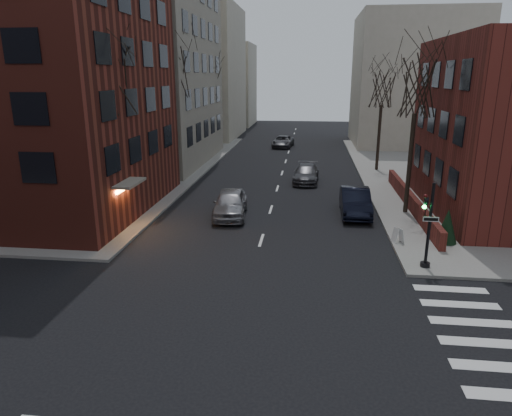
{
  "coord_description": "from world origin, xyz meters",
  "views": [
    {
      "loc": [
        2.49,
        -11.43,
        8.74
      ],
      "look_at": [
        -0.23,
        11.44,
        2.0
      ],
      "focal_mm": 32.0,
      "sensor_mm": 36.0,
      "label": 1
    }
  ],
  "objects_px": {
    "streetlamp_far": "(219,115)",
    "evergreen_shrub": "(447,226)",
    "traffic_signal": "(427,231)",
    "tree_left_c": "(210,82)",
    "car_lane_far": "(283,141)",
    "car_lane_silver": "(230,203)",
    "car_lane_gray": "(306,174)",
    "tree_right_a": "(417,87)",
    "tree_left_b": "(172,73)",
    "tree_right_b": "(382,88)",
    "streetlamp_near": "(168,137)",
    "parked_sedan": "(355,202)",
    "sandwich_board": "(398,235)",
    "tree_left_a": "(110,80)"
  },
  "relations": [
    {
      "from": "streetlamp_far",
      "to": "evergreen_shrub",
      "type": "xyz_separation_m",
      "value": [
        18.03,
        -29.57,
        -3.16
      ]
    },
    {
      "from": "traffic_signal",
      "to": "streetlamp_far",
      "type": "relative_size",
      "value": 0.64
    },
    {
      "from": "tree_left_c",
      "to": "car_lane_far",
      "type": "xyz_separation_m",
      "value": [
        7.88,
        5.86,
        -7.33
      ]
    },
    {
      "from": "car_lane_silver",
      "to": "car_lane_gray",
      "type": "height_order",
      "value": "car_lane_silver"
    },
    {
      "from": "tree_right_a",
      "to": "evergreen_shrub",
      "type": "bearing_deg",
      "value": -79.48
    },
    {
      "from": "tree_left_b",
      "to": "car_lane_far",
      "type": "xyz_separation_m",
      "value": [
        7.88,
        19.86,
        -8.21
      ]
    },
    {
      "from": "tree_right_a",
      "to": "tree_right_b",
      "type": "xyz_separation_m",
      "value": [
        0.0,
        14.0,
        -0.44
      ]
    },
    {
      "from": "tree_left_b",
      "to": "tree_right_a",
      "type": "bearing_deg",
      "value": -24.44
    },
    {
      "from": "tree_right_a",
      "to": "streetlamp_near",
      "type": "xyz_separation_m",
      "value": [
        -17.0,
        4.0,
        -3.79
      ]
    },
    {
      "from": "tree_left_b",
      "to": "tree_right_b",
      "type": "bearing_deg",
      "value": 18.82
    },
    {
      "from": "streetlamp_near",
      "to": "car_lane_silver",
      "type": "relative_size",
      "value": 1.25
    },
    {
      "from": "parked_sedan",
      "to": "sandwich_board",
      "type": "distance_m",
      "value": 5.66
    },
    {
      "from": "parked_sedan",
      "to": "streetlamp_near",
      "type": "bearing_deg",
      "value": 162.3
    },
    {
      "from": "tree_left_b",
      "to": "streetlamp_far",
      "type": "distance_m",
      "value": 16.68
    },
    {
      "from": "car_lane_far",
      "to": "tree_left_c",
      "type": "bearing_deg",
      "value": -138.13
    },
    {
      "from": "traffic_signal",
      "to": "car_lane_silver",
      "type": "bearing_deg",
      "value": 145.18
    },
    {
      "from": "car_lane_silver",
      "to": "sandwich_board",
      "type": "distance_m",
      "value": 10.58
    },
    {
      "from": "traffic_signal",
      "to": "streetlamp_near",
      "type": "height_order",
      "value": "streetlamp_near"
    },
    {
      "from": "streetlamp_near",
      "to": "streetlamp_far",
      "type": "distance_m",
      "value": 20.0
    },
    {
      "from": "car_lane_gray",
      "to": "sandwich_board",
      "type": "xyz_separation_m",
      "value": [
        5.05,
        -14.36,
        -0.17
      ]
    },
    {
      "from": "car_lane_silver",
      "to": "sandwich_board",
      "type": "bearing_deg",
      "value": -27.78
    },
    {
      "from": "tree_left_a",
      "to": "parked_sedan",
      "type": "bearing_deg",
      "value": 13.85
    },
    {
      "from": "car_lane_silver",
      "to": "evergreen_shrub",
      "type": "height_order",
      "value": "evergreen_shrub"
    },
    {
      "from": "traffic_signal",
      "to": "tree_right_b",
      "type": "xyz_separation_m",
      "value": [
        0.86,
        23.01,
        5.68
      ]
    },
    {
      "from": "parked_sedan",
      "to": "car_lane_silver",
      "type": "relative_size",
      "value": 1.02
    },
    {
      "from": "car_lane_silver",
      "to": "car_lane_far",
      "type": "height_order",
      "value": "car_lane_silver"
    },
    {
      "from": "parked_sedan",
      "to": "car_lane_gray",
      "type": "distance_m",
      "value": 9.57
    },
    {
      "from": "tree_right_b",
      "to": "sandwich_board",
      "type": "height_order",
      "value": "tree_right_b"
    },
    {
      "from": "tree_left_c",
      "to": "streetlamp_far",
      "type": "height_order",
      "value": "tree_left_c"
    },
    {
      "from": "parked_sedan",
      "to": "streetlamp_far",
      "type": "bearing_deg",
      "value": 119.62
    },
    {
      "from": "tree_right_a",
      "to": "sandwich_board",
      "type": "xyz_separation_m",
      "value": [
        -1.5,
        -5.84,
        -7.48
      ]
    },
    {
      "from": "tree_right_b",
      "to": "tree_left_b",
      "type": "bearing_deg",
      "value": -161.18
    },
    {
      "from": "car_lane_far",
      "to": "streetlamp_near",
      "type": "bearing_deg",
      "value": -101.75
    },
    {
      "from": "tree_left_b",
      "to": "parked_sedan",
      "type": "xyz_separation_m",
      "value": [
        14.32,
        -8.47,
        -8.06
      ]
    },
    {
      "from": "tree_left_b",
      "to": "parked_sedan",
      "type": "distance_m",
      "value": 18.49
    },
    {
      "from": "traffic_signal",
      "to": "sandwich_board",
      "type": "relative_size",
      "value": 5.03
    },
    {
      "from": "tree_left_a",
      "to": "car_lane_far",
      "type": "xyz_separation_m",
      "value": [
        7.88,
        31.86,
        -7.77
      ]
    },
    {
      "from": "car_lane_far",
      "to": "evergreen_shrub",
      "type": "distance_m",
      "value": 35.12
    },
    {
      "from": "evergreen_shrub",
      "to": "car_lane_gray",
      "type": "bearing_deg",
      "value": 118.3
    },
    {
      "from": "tree_left_a",
      "to": "parked_sedan",
      "type": "height_order",
      "value": "tree_left_a"
    },
    {
      "from": "tree_right_a",
      "to": "streetlamp_far",
      "type": "relative_size",
      "value": 1.55
    },
    {
      "from": "tree_left_b",
      "to": "traffic_signal",
      "type": "bearing_deg",
      "value": -45.46
    },
    {
      "from": "sandwich_board",
      "to": "evergreen_shrub",
      "type": "distance_m",
      "value": 2.6
    },
    {
      "from": "tree_left_c",
      "to": "tree_right_a",
      "type": "bearing_deg",
      "value": -51.34
    },
    {
      "from": "tree_left_a",
      "to": "streetlamp_near",
      "type": "height_order",
      "value": "tree_left_a"
    },
    {
      "from": "parked_sedan",
      "to": "car_lane_far",
      "type": "distance_m",
      "value": 29.06
    },
    {
      "from": "tree_left_a",
      "to": "streetlamp_far",
      "type": "distance_m",
      "value": 28.32
    },
    {
      "from": "tree_left_b",
      "to": "car_lane_far",
      "type": "relative_size",
      "value": 2.15
    },
    {
      "from": "parked_sedan",
      "to": "car_lane_silver",
      "type": "bearing_deg",
      "value": -170.38
    },
    {
      "from": "streetlamp_far",
      "to": "tree_right_b",
      "type": "bearing_deg",
      "value": -30.47
    }
  ]
}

